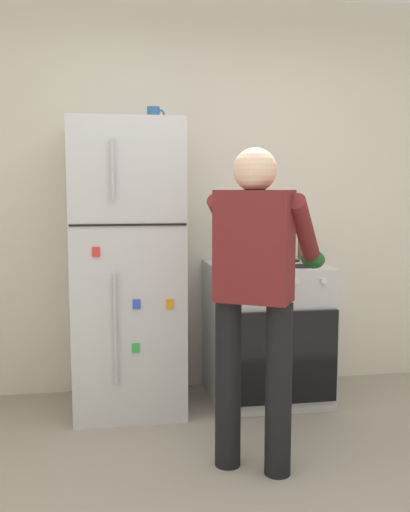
# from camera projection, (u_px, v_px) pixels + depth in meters

# --- Properties ---
(kitchen_wall_back) EXTENTS (6.00, 0.10, 2.70)m
(kitchen_wall_back) POSITION_uv_depth(u_px,v_px,m) (193.00, 196.00, 4.11)
(kitchen_wall_back) COLOR silver
(kitchen_wall_back) RESTS_ON ground
(refrigerator) EXTENTS (0.68, 0.72, 1.82)m
(refrigerator) POSITION_uv_depth(u_px,v_px,m) (127.00, 267.00, 3.72)
(refrigerator) COLOR silver
(refrigerator) RESTS_ON ground
(stove_range) EXTENTS (0.76, 0.67, 0.91)m
(stove_range) POSITION_uv_depth(u_px,v_px,m) (267.00, 332.00, 3.91)
(stove_range) COLOR silver
(stove_range) RESTS_ON ground
(person_cook) EXTENTS (0.69, 0.76, 1.60)m
(person_cook) POSITION_uv_depth(u_px,v_px,m) (256.00, 279.00, 2.89)
(person_cook) COLOR black
(person_cook) RESTS_ON ground
(red_pot) EXTENTS (0.38, 0.28, 0.13)m
(red_pot) POSITION_uv_depth(u_px,v_px,m) (245.00, 255.00, 3.78)
(red_pot) COLOR #236638
(red_pot) RESTS_ON stove_range
(coffee_mug) EXTENTS (0.11, 0.08, 0.10)m
(coffee_mug) POSITION_uv_depth(u_px,v_px,m) (154.00, 115.00, 3.68)
(coffee_mug) COLOR #2D6093
(coffee_mug) RESTS_ON refrigerator
(pepper_mill) EXTENTS (0.05, 0.05, 0.16)m
(pepper_mill) POSITION_uv_depth(u_px,v_px,m) (301.00, 248.00, 4.10)
(pepper_mill) COLOR brown
(pepper_mill) RESTS_ON stove_range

